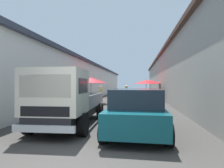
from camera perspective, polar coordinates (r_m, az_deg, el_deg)
ground at (r=16.83m, az=3.64°, el=-5.58°), size 90.00×90.00×0.00m
building_left_whitewash at (r=20.75m, az=-15.91°, el=0.96°), size 49.80×7.50×3.96m
building_right_concrete at (r=19.85m, az=25.20°, el=2.44°), size 49.80×7.50×4.95m
fruit_stall_far_left at (r=15.91m, az=-6.32°, el=0.50°), size 2.67×2.67×2.27m
fruit_stall_far_right at (r=22.08m, az=11.42°, el=0.23°), size 2.84×2.84×2.19m
fruit_stall_mid_lane at (r=18.77m, az=10.15°, el=-0.14°), size 2.36×2.36×2.10m
hatchback_car at (r=6.39m, az=7.47°, el=-7.87°), size 3.94×1.98×1.45m
delivery_truck at (r=6.84m, az=-14.29°, el=-4.81°), size 4.98×2.10×2.08m
vendor_by_crates at (r=12.43m, az=-3.43°, el=-3.52°), size 0.61×0.26×1.52m
vendor_in_shade at (r=11.20m, az=4.36°, el=-3.77°), size 0.50×0.44×1.55m
plastic_stool at (r=9.81m, az=12.44°, el=-7.58°), size 0.30×0.30×0.43m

